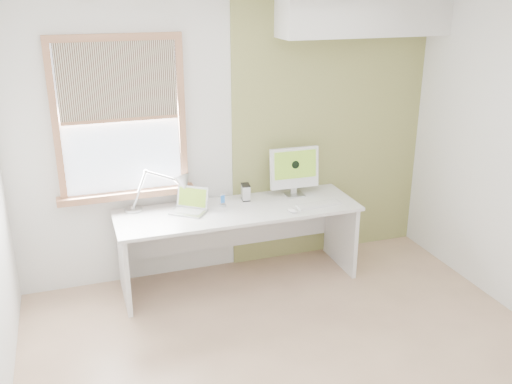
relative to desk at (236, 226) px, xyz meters
name	(u,v)px	position (x,y,z in m)	size (l,w,h in m)	color
room	(307,202)	(0.06, -1.44, 0.77)	(4.04, 3.54, 2.64)	tan
accent_wall	(330,129)	(1.06, 0.30, 0.77)	(2.00, 0.02, 2.60)	olive
soffit	(364,12)	(1.26, 0.13, 1.87)	(1.60, 0.40, 0.42)	white
window	(121,120)	(-0.94, 0.27, 1.01)	(1.20, 0.14, 1.42)	#9F6848
desk	(236,226)	(0.00, 0.00, 0.00)	(2.20, 0.70, 0.73)	silver
desk_lamp	(174,187)	(-0.53, 0.16, 0.39)	(0.66, 0.26, 0.38)	#BBBEC0
laptop	(190,206)	(-0.42, 0.02, 0.25)	(0.38, 0.37, 0.21)	#BBBEC0
phone_dock	(223,203)	(-0.11, 0.05, 0.23)	(0.08, 0.08, 0.12)	#BBBEC0
external_drive	(246,192)	(0.13, 0.13, 0.27)	(0.09, 0.13, 0.15)	#BBBEC0
imac	(294,169)	(0.62, 0.12, 0.46)	(0.48, 0.16, 0.47)	#BBBEC0
keyboard	(319,204)	(0.73, -0.22, 0.20)	(0.43, 0.15, 0.02)	white
mouse	(293,210)	(0.44, -0.30, 0.21)	(0.07, 0.11, 0.03)	white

